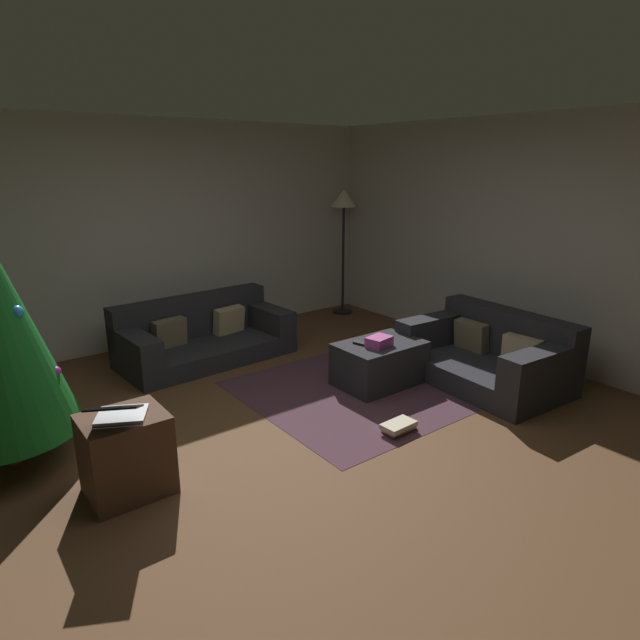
% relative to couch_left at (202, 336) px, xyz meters
% --- Properties ---
extents(ground_plane, '(6.40, 6.40, 0.00)m').
position_rel_couch_left_xyz_m(ground_plane, '(-0.26, -2.25, -0.25)').
color(ground_plane, brown).
extents(rear_partition, '(6.40, 0.12, 2.60)m').
position_rel_couch_left_xyz_m(rear_partition, '(-0.26, 0.89, 1.05)').
color(rear_partition, '#BCB7B2').
rests_on(rear_partition, ground_plane).
extents(corner_partition, '(0.12, 6.40, 2.60)m').
position_rel_couch_left_xyz_m(corner_partition, '(2.88, -2.25, 1.05)').
color(corner_partition, '#B5B0AB').
rests_on(corner_partition, ground_plane).
extents(couch_left, '(1.89, 0.99, 0.67)m').
position_rel_couch_left_xyz_m(couch_left, '(0.00, 0.00, 0.00)').
color(couch_left, '#26262B').
rests_on(couch_left, ground_plane).
extents(couch_right, '(1.07, 1.59, 0.69)m').
position_rel_couch_left_xyz_m(couch_right, '(1.99, -2.35, 0.01)').
color(couch_right, '#26262B').
rests_on(couch_right, ground_plane).
extents(ottoman, '(0.83, 0.56, 0.42)m').
position_rel_couch_left_xyz_m(ottoman, '(1.07, -1.74, -0.04)').
color(ottoman, '#26262B').
rests_on(ottoman, ground_plane).
extents(gift_box, '(0.26, 0.22, 0.09)m').
position_rel_couch_left_xyz_m(gift_box, '(0.99, -1.81, 0.22)').
color(gift_box, '#B23F8C').
rests_on(gift_box, ottoman).
extents(tv_remote, '(0.08, 0.17, 0.02)m').
position_rel_couch_left_xyz_m(tv_remote, '(0.88, -1.67, 0.18)').
color(tv_remote, black).
rests_on(tv_remote, ottoman).
extents(side_table, '(0.52, 0.44, 0.55)m').
position_rel_couch_left_xyz_m(side_table, '(-1.51, -2.06, 0.02)').
color(side_table, '#4C3323').
rests_on(side_table, ground_plane).
extents(laptop, '(0.46, 0.51, 0.19)m').
position_rel_couch_left_xyz_m(laptop, '(-1.54, -2.12, 0.35)').
color(laptop, silver).
rests_on(laptop, side_table).
extents(book_stack, '(0.31, 0.19, 0.09)m').
position_rel_couch_left_xyz_m(book_stack, '(0.51, -2.56, -0.21)').
color(book_stack, beige).
rests_on(book_stack, ground_plane).
extents(corner_lamp, '(0.36, 0.36, 1.76)m').
position_rel_couch_left_xyz_m(corner_lamp, '(2.44, 0.49, 1.25)').
color(corner_lamp, black).
rests_on(corner_lamp, ground_plane).
extents(area_rug, '(2.60, 2.00, 0.01)m').
position_rel_couch_left_xyz_m(area_rug, '(1.07, -1.74, -0.25)').
color(area_rug, '#452A34').
rests_on(area_rug, ground_plane).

